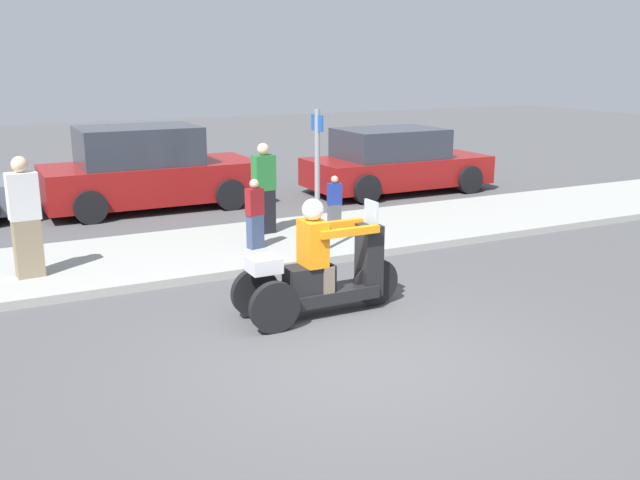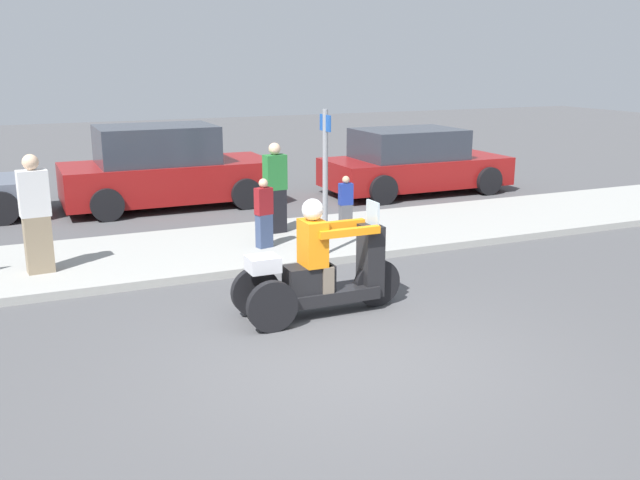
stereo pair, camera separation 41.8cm
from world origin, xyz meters
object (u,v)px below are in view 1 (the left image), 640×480
spectator_mid_group (25,220)px  spectator_with_child (264,190)px  spectator_by_tree (334,205)px  parked_car_lot_center (147,170)px  parked_car_lot_left (395,162)px  motorcycle_trike (320,273)px  street_sign (317,177)px  spectator_far_back (255,215)px

spectator_mid_group → spectator_with_child: spectator_mid_group is taller
spectator_by_tree → parked_car_lot_center: bearing=119.9°
spectator_with_child → parked_car_lot_left: (4.43, 2.80, -0.17)m
spectator_mid_group → parked_car_lot_left: size_ratio=0.40×
spectator_by_tree → parked_car_lot_center: 4.58m
spectator_by_tree → parked_car_lot_center: parked_car_lot_center is taller
parked_car_lot_center → spectator_by_tree: bearing=-60.1°
parked_car_lot_center → parked_car_lot_left: (5.57, -0.75, -0.09)m
motorcycle_trike → street_sign: street_sign is taller
spectator_with_child → parked_car_lot_left: spectator_with_child is taller
motorcycle_trike → spectator_with_child: (0.82, 3.72, 0.34)m
spectator_mid_group → spectator_by_tree: (4.99, 0.44, -0.34)m
motorcycle_trike → spectator_with_child: bearing=77.6°
spectator_with_child → spectator_by_tree: bearing=-20.5°
parked_car_lot_center → parked_car_lot_left: parked_car_lot_center is taller
spectator_mid_group → spectator_with_child: bearing=12.6°
spectator_by_tree → parked_car_lot_left: size_ratio=0.23×
spectator_mid_group → motorcycle_trike: bearing=-43.3°
spectator_with_child → spectator_by_tree: (1.13, -0.42, -0.28)m
motorcycle_trike → street_sign: bearing=64.1°
spectator_mid_group → spectator_far_back: 3.34m
spectator_far_back → spectator_by_tree: spectator_far_back is taller
spectator_far_back → spectator_with_child: size_ratio=0.72×
spectator_mid_group → parked_car_lot_left: spectator_mid_group is taller
spectator_mid_group → spectator_by_tree: size_ratio=1.72×
street_sign → motorcycle_trike: bearing=-115.9°
spectator_mid_group → spectator_far_back: bearing=-0.1°
motorcycle_trike → parked_car_lot_center: parked_car_lot_center is taller
motorcycle_trike → parked_car_lot_left: 8.37m
spectator_by_tree → motorcycle_trike: bearing=-120.6°
spectator_by_tree → parked_car_lot_left: 4.61m
spectator_mid_group → parked_car_lot_left: 9.05m
spectator_far_back → spectator_with_child: bearing=59.3°
motorcycle_trike → parked_car_lot_left: (5.25, 6.52, 0.17)m
spectator_by_tree → parked_car_lot_center: size_ratio=0.23×
parked_car_lot_center → motorcycle_trike: bearing=-87.4°
spectator_with_child → spectator_by_tree: size_ratio=1.59×
spectator_far_back → spectator_by_tree: size_ratio=1.14×
spectator_mid_group → spectator_far_back: spectator_mid_group is taller
spectator_by_tree → parked_car_lot_left: (3.29, 3.22, 0.11)m
parked_car_lot_center → street_sign: (1.35, -5.16, 0.53)m
parked_car_lot_left → spectator_far_back: bearing=-143.4°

